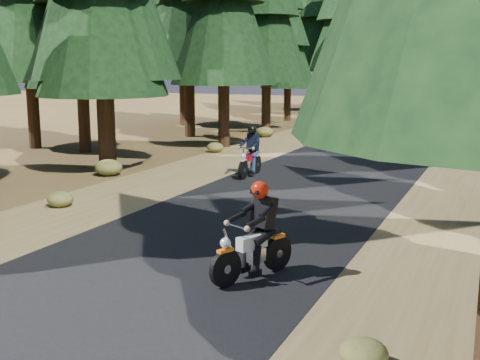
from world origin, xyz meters
TOP-DOWN VIEW (x-y plane):
  - ground at (0.00, 0.00)m, footprint 120.00×120.00m
  - road at (0.00, 5.00)m, footprint 6.00×100.00m
  - shoulder_l at (-4.60, 5.00)m, footprint 3.20×100.00m
  - shoulder_r at (4.60, 5.00)m, footprint 3.20×100.00m
  - understory_shrubs at (1.47, 8.05)m, footprint 15.89×29.71m
  - rider_lead at (1.65, -1.65)m, footprint 1.31×2.01m
  - rider_follow at (-2.30, 7.47)m, footprint 0.63×1.93m

SIDE VIEW (x-z plane):
  - ground at x=0.00m, z-range 0.00..0.00m
  - shoulder_l at x=-4.60m, z-range 0.00..0.01m
  - shoulder_r at x=4.60m, z-range 0.00..0.01m
  - road at x=0.00m, z-range 0.00..0.01m
  - understory_shrubs at x=1.47m, z-range -0.07..0.61m
  - rider_follow at x=-2.30m, z-range -0.28..1.43m
  - rider_lead at x=1.65m, z-range -0.28..1.45m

